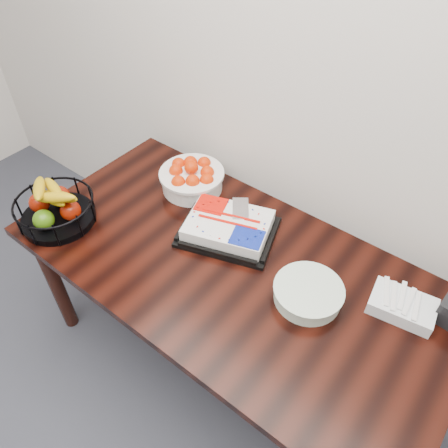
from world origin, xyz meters
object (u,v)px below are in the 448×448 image
Objects in this scene: plate_stack at (308,293)px; tangerine_bowl at (192,174)px; fruit_basket at (55,208)px; table at (230,277)px; cake_tray at (228,227)px.

tangerine_bowl is at bearing 163.62° from plate_stack.
table is at bearing 19.85° from fruit_basket.
plate_stack is (0.44, -0.09, -0.01)m from cake_tray.
fruit_basket is at bearing -160.15° from table.
cake_tray is 1.54× the size of tangerine_bowl.
fruit_basket is (-0.75, -0.27, 0.16)m from table.
cake_tray is at bearing -22.84° from tangerine_bowl.
fruit_basket is at bearing -163.89° from plate_stack.
cake_tray is at bearing 130.45° from table.
cake_tray is 0.75m from fruit_basket.
plate_stack is (1.08, 0.31, -0.04)m from fruit_basket.
table is 0.21m from cake_tray.
tangerine_bowl is at bearing 157.16° from cake_tray.
table is at bearing -49.55° from cake_tray.
tangerine_bowl reaches higher than cake_tray.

